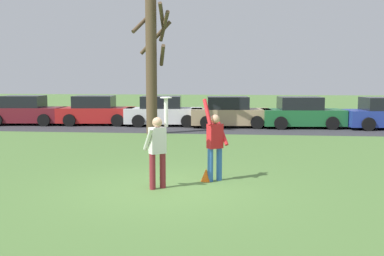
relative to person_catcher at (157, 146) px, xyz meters
name	(u,v)px	position (x,y,z in m)	size (l,w,h in m)	color
ground_plane	(170,188)	(0.28, 0.07, -0.98)	(120.00, 120.00, 0.00)	#567F3D
person_catcher	(157,146)	(0.00, 0.00, 0.00)	(0.57, 0.54, 2.08)	maroon
person_defender	(215,142)	(1.26, 0.92, 0.00)	(0.65, 0.64, 2.05)	#3366B7
frisbee_disc	(166,98)	(0.18, 0.13, 1.11)	(0.27, 0.27, 0.02)	white
parked_car_maroon	(26,111)	(-9.92, 13.35, -0.25)	(4.26, 2.34, 1.59)	maroon
parked_car_red	(96,112)	(-6.02, 13.67, -0.25)	(4.26, 2.34, 1.59)	red
parked_car_white	(163,112)	(-2.29, 13.64, -0.25)	(4.26, 2.34, 1.59)	white
parked_car_tan	(230,113)	(1.28, 13.36, -0.25)	(4.26, 2.34, 1.59)	tan
parked_car_green	(302,114)	(4.97, 13.39, -0.25)	(4.26, 2.34, 1.59)	#1E6633
parking_strip	(198,126)	(-0.41, 13.41, -0.98)	(28.52, 6.40, 0.01)	#38383D
bare_tree_tall	(152,59)	(-2.15, 10.05, 2.42)	(1.80, 1.45, 6.43)	brown
field_cone_orange	(206,175)	(1.05, 0.85, -0.82)	(0.26, 0.26, 0.32)	orange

